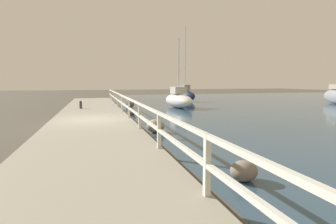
{
  "coord_description": "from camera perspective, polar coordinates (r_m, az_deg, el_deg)",
  "views": [
    {
      "loc": [
        0.13,
        -13.51,
        2.15
      ],
      "look_at": [
        2.97,
        -3.51,
        0.95
      ],
      "focal_mm": 28.0,
      "sensor_mm": 36.0,
      "label": 1
    }
  ],
  "objects": [
    {
      "name": "ground_plane",
      "position": [
        13.68,
        -16.22,
        -2.73
      ],
      "size": [
        120.0,
        120.0,
        0.0
      ],
      "primitive_type": "plane",
      "color": "#4C473D"
    },
    {
      "name": "boulder_upstream",
      "position": [
        17.2,
        -7.87,
        -0.01
      ],
      "size": [
        0.52,
        0.47,
        0.39
      ],
      "color": "#666056",
      "rests_on": "ground"
    },
    {
      "name": "sailboat_white",
      "position": [
        21.97,
        2.3,
        2.71
      ],
      "size": [
        1.92,
        4.57,
        5.69
      ],
      "rotation": [
        0.0,
        0.0,
        0.09
      ],
      "color": "white",
      "rests_on": "water_surface"
    },
    {
      "name": "sailboat_navy",
      "position": [
        29.04,
        3.68,
        3.77
      ],
      "size": [
        2.01,
        3.64,
        8.12
      ],
      "rotation": [
        0.0,
        0.0,
        0.28
      ],
      "color": "#192347",
      "rests_on": "water_surface"
    },
    {
      "name": "boulder_downstream",
      "position": [
        22.28,
        -8.32,
        1.7
      ],
      "size": [
        0.76,
        0.68,
        0.57
      ],
      "color": "#666056",
      "rests_on": "ground"
    },
    {
      "name": "railing",
      "position": [
        13.67,
        -8.51,
        1.66
      ],
      "size": [
        0.1,
        32.5,
        1.03
      ],
      "color": "silver",
      "rests_on": "dock_walkway"
    },
    {
      "name": "sailboat_gray",
      "position": [
        30.4,
        32.78,
        3.02
      ],
      "size": [
        2.17,
        4.13,
        5.47
      ],
      "rotation": [
        0.0,
        0.0,
        -0.32
      ],
      "color": "gray",
      "rests_on": "water_surface"
    },
    {
      "name": "mooring_bollard",
      "position": [
        19.37,
        -18.47,
        1.54
      ],
      "size": [
        0.18,
        0.18,
        0.55
      ],
      "color": "#333338",
      "rests_on": "dock_walkway"
    },
    {
      "name": "boulder_water_edge",
      "position": [
        11.15,
        -2.73,
        -3.05
      ],
      "size": [
        0.76,
        0.69,
        0.57
      ],
      "color": "gray",
      "rests_on": "ground"
    },
    {
      "name": "dock_walkway",
      "position": [
        13.66,
        -16.24,
        -2.14
      ],
      "size": [
        3.93,
        36.0,
        0.29
      ],
      "color": "gray",
      "rests_on": "ground"
    },
    {
      "name": "boulder_far_strip",
      "position": [
        6.05,
        16.18,
        -12.21
      ],
      "size": [
        0.6,
        0.54,
        0.45
      ],
      "color": "slate",
      "rests_on": "ground"
    }
  ]
}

